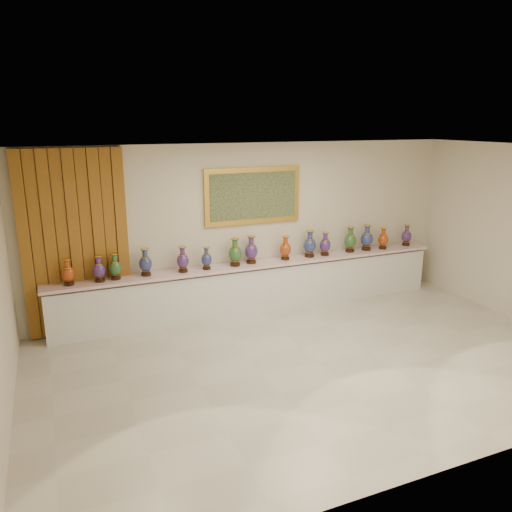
{
  "coord_description": "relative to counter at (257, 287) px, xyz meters",
  "views": [
    {
      "loc": [
        -3.35,
        -5.67,
        3.37
      ],
      "look_at": [
        -0.26,
        1.7,
        1.19
      ],
      "focal_mm": 35.0,
      "sensor_mm": 36.0,
      "label": 1
    }
  ],
  "objects": [
    {
      "name": "vase_1",
      "position": [
        -2.73,
        -0.05,
        0.66
      ],
      "size": [
        0.26,
        0.26,
        0.43
      ],
      "rotation": [
        0.0,
        0.0,
        0.41
      ],
      "color": "black",
      "rests_on": "counter"
    },
    {
      "name": "vase_4",
      "position": [
        -1.37,
        -0.05,
        0.66
      ],
      "size": [
        0.27,
        0.27,
        0.44
      ],
      "rotation": [
        0.0,
        0.0,
        -0.37
      ],
      "color": "black",
      "rests_on": "counter"
    },
    {
      "name": "vase_14",
      "position": [
        3.31,
        0.01,
        0.66
      ],
      "size": [
        0.26,
        0.26,
        0.43
      ],
      "rotation": [
        0.0,
        0.0,
        0.43
      ],
      "color": "black",
      "rests_on": "counter"
    },
    {
      "name": "vase_5",
      "position": [
        -0.96,
        -0.04,
        0.64
      ],
      "size": [
        0.2,
        0.2,
        0.39
      ],
      "rotation": [
        0.0,
        0.0,
        -0.14
      ],
      "color": "black",
      "rests_on": "counter"
    },
    {
      "name": "room",
      "position": [
        -2.54,
        0.17,
        1.16
      ],
      "size": [
        8.0,
        8.0,
        8.0
      ],
      "color": "beige",
      "rests_on": "ground"
    },
    {
      "name": "vase_8",
      "position": [
        0.56,
        -0.01,
        0.66
      ],
      "size": [
        0.24,
        0.24,
        0.44
      ],
      "rotation": [
        0.0,
        0.0,
        -0.22
      ],
      "color": "black",
      "rests_on": "counter"
    },
    {
      "name": "vase_10",
      "position": [
        1.38,
        -0.03,
        0.66
      ],
      "size": [
        0.25,
        0.25,
        0.45
      ],
      "rotation": [
        0.0,
        0.0,
        -0.26
      ],
      "color": "black",
      "rests_on": "counter"
    },
    {
      "name": "vase_9",
      "position": [
        1.06,
        -0.02,
        0.69
      ],
      "size": [
        0.29,
        0.29,
        0.5
      ],
      "rotation": [
        0.0,
        0.0,
        0.31
      ],
      "color": "black",
      "rests_on": "counter"
    },
    {
      "name": "vase_12",
      "position": [
        2.34,
        -0.0,
        0.69
      ],
      "size": [
        0.29,
        0.29,
        0.5
      ],
      "rotation": [
        0.0,
        0.0,
        -0.3
      ],
      "color": "black",
      "rests_on": "counter"
    },
    {
      "name": "vase_6",
      "position": [
        -0.43,
        -0.04,
        0.69
      ],
      "size": [
        0.26,
        0.26,
        0.5
      ],
      "rotation": [
        0.0,
        0.0,
        -0.15
      ],
      "color": "black",
      "rests_on": "counter"
    },
    {
      "name": "vase_0",
      "position": [
        -3.19,
        -0.04,
        0.65
      ],
      "size": [
        0.22,
        0.22,
        0.42
      ],
      "rotation": [
        0.0,
        0.0,
        -0.11
      ],
      "color": "black",
      "rests_on": "counter"
    },
    {
      "name": "vase_11",
      "position": [
        1.96,
        0.01,
        0.68
      ],
      "size": [
        0.3,
        0.3,
        0.49
      ],
      "rotation": [
        0.0,
        0.0,
        0.4
      ],
      "color": "black",
      "rests_on": "counter"
    },
    {
      "name": "counter",
      "position": [
        0.0,
        0.0,
        0.0
      ],
      "size": [
        7.28,
        0.48,
        0.9
      ],
      "color": "white",
      "rests_on": "ground"
    },
    {
      "name": "vase_3",
      "position": [
        -1.99,
        -0.0,
        0.67
      ],
      "size": [
        0.21,
        0.21,
        0.46
      ],
      "rotation": [
        0.0,
        0.0,
        0.01
      ],
      "color": "black",
      "rests_on": "counter"
    },
    {
      "name": "vase_7",
      "position": [
        -0.11,
        0.01,
        0.69
      ],
      "size": [
        0.27,
        0.27,
        0.5
      ],
      "rotation": [
        0.0,
        0.0,
        0.18
      ],
      "color": "black",
      "rests_on": "counter"
    },
    {
      "name": "vase_2",
      "position": [
        -2.48,
        -0.02,
        0.66
      ],
      "size": [
        0.26,
        0.26,
        0.43
      ],
      "rotation": [
        0.0,
        0.0,
        0.37
      ],
      "color": "black",
      "rests_on": "counter"
    },
    {
      "name": "vase_13",
      "position": [
        2.7,
        -0.04,
        0.66
      ],
      "size": [
        0.26,
        0.26,
        0.43
      ],
      "rotation": [
        0.0,
        0.0,
        0.39
      ],
      "color": "black",
      "rests_on": "counter"
    },
    {
      "name": "ground",
      "position": [
        0.0,
        -2.27,
        -0.44
      ],
      "size": [
        8.0,
        8.0,
        0.0
      ],
      "primitive_type": "plane",
      "color": "beige",
      "rests_on": "ground"
    }
  ]
}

